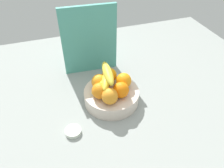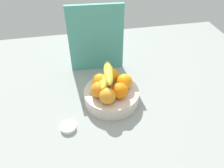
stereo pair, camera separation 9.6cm
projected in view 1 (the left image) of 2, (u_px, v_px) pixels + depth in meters
The scene contains 11 objects.
ground_plane at pixel (111, 101), 107.09cm from camera, with size 180.00×140.00×3.00cm, color gray.
fruit_bowl at pixel (112, 96), 103.30cm from camera, with size 25.14×25.14×6.24cm, color beige.
orange_front_left at pixel (121, 90), 96.42cm from camera, with size 7.04×7.04×7.04cm, color orange.
orange_front_right at pixel (124, 81), 101.23cm from camera, with size 7.04×7.04×7.04cm, color orange.
orange_center at pixel (109, 75), 104.21cm from camera, with size 7.04×7.04×7.04cm, color orange.
orange_back_left at pixel (99, 82), 100.75cm from camera, with size 7.04×7.04×7.04cm, color orange.
orange_back_right at pixel (100, 91), 96.00cm from camera, with size 7.04×7.04×7.04cm, color orange.
orange_top_stack at pixel (110, 96), 93.38cm from camera, with size 7.04×7.04×7.04cm, color orange.
banana_bunch at pixel (106, 79), 99.21cm from camera, with size 16.38×17.81×10.60cm.
cutting_board at pixel (89, 40), 112.92cm from camera, with size 28.00×1.80×36.00cm, color teal.
jar_lid at pixel (73, 131), 90.44cm from camera, with size 6.50×6.50×1.73cm, color silver.
Camera 1 is at (-23.48, -73.04, 73.68)cm, focal length 35.87 mm.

